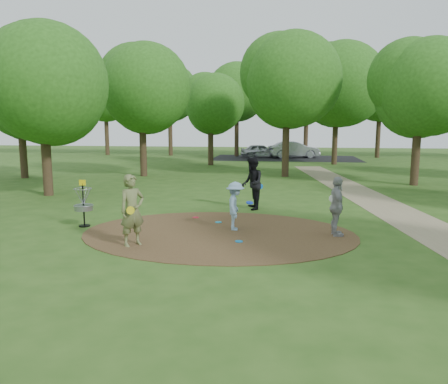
# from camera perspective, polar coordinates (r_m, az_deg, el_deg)

# --- Properties ---
(ground) EXTENTS (100.00, 100.00, 0.00)m
(ground) POSITION_cam_1_polar(r_m,az_deg,el_deg) (13.47, -0.71, -5.42)
(ground) COLOR #2D5119
(ground) RESTS_ON ground
(dirt_clearing) EXTENTS (8.40, 8.40, 0.02)m
(dirt_clearing) POSITION_cam_1_polar(r_m,az_deg,el_deg) (13.46, -0.71, -5.37)
(dirt_clearing) COLOR #47301C
(dirt_clearing) RESTS_ON ground
(footpath) EXTENTS (7.55, 39.89, 0.01)m
(footpath) POSITION_cam_1_polar(r_m,az_deg,el_deg) (15.92, 24.35, -3.95)
(footpath) COLOR #8C7A5B
(footpath) RESTS_ON ground
(parking_lot) EXTENTS (14.00, 8.00, 0.01)m
(parking_lot) POSITION_cam_1_polar(r_m,az_deg,el_deg) (43.03, 8.00, 4.40)
(parking_lot) COLOR black
(parking_lot) RESTS_ON ground
(player_observer_with_disc) EXTENTS (0.84, 0.85, 1.98)m
(player_observer_with_disc) POSITION_cam_1_polar(r_m,az_deg,el_deg) (12.17, -11.90, -2.37)
(player_observer_with_disc) COLOR #646B3E
(player_observer_with_disc) RESTS_ON ground
(player_throwing_with_disc) EXTENTS (0.93, 1.03, 1.54)m
(player_throwing_with_disc) POSITION_cam_1_polar(r_m,az_deg,el_deg) (13.70, 1.48, -1.87)
(player_throwing_with_disc) COLOR #88ACCB
(player_throwing_with_disc) RESTS_ON ground
(player_walking_with_disc) EXTENTS (0.96, 1.13, 2.06)m
(player_walking_with_disc) POSITION_cam_1_polar(r_m,az_deg,el_deg) (17.04, 3.69, 1.13)
(player_walking_with_disc) COLOR black
(player_walking_with_disc) RESTS_ON ground
(player_waiting_with_disc) EXTENTS (0.54, 1.09, 1.80)m
(player_waiting_with_disc) POSITION_cam_1_polar(r_m,az_deg,el_deg) (13.38, 14.51, -1.86)
(player_waiting_with_disc) COLOR #9B9B9E
(player_waiting_with_disc) RESTS_ON ground
(disc_ground_cyan) EXTENTS (0.22, 0.22, 0.02)m
(disc_ground_cyan) POSITION_cam_1_polar(r_m,az_deg,el_deg) (14.83, -0.73, -3.96)
(disc_ground_cyan) COLOR #1AA5D6
(disc_ground_cyan) RESTS_ON dirt_clearing
(disc_ground_blue) EXTENTS (0.22, 0.22, 0.02)m
(disc_ground_blue) POSITION_cam_1_polar(r_m,az_deg,el_deg) (12.47, 1.96, -6.45)
(disc_ground_blue) COLOR #0B78C2
(disc_ground_blue) RESTS_ON dirt_clearing
(disc_ground_red) EXTENTS (0.22, 0.22, 0.02)m
(disc_ground_red) POSITION_cam_1_polar(r_m,az_deg,el_deg) (15.61, -3.72, -3.32)
(disc_ground_red) COLOR red
(disc_ground_red) RESTS_ON dirt_clearing
(car_left) EXTENTS (4.20, 2.42, 1.35)m
(car_left) POSITION_cam_1_polar(r_m,az_deg,el_deg) (43.39, 4.83, 5.38)
(car_left) COLOR #A7A8AF
(car_left) RESTS_ON ground
(car_right) EXTENTS (5.18, 2.98, 1.62)m
(car_right) POSITION_cam_1_polar(r_m,az_deg,el_deg) (43.46, 9.12, 5.48)
(car_right) COLOR #999BA0
(car_right) RESTS_ON ground
(disc_golf_basket) EXTENTS (0.63, 0.63, 1.54)m
(disc_golf_basket) POSITION_cam_1_polar(r_m,az_deg,el_deg) (14.90, -17.90, -1.02)
(disc_golf_basket) COLOR black
(disc_golf_basket) RESTS_ON ground
(tree_ring) EXTENTS (36.78, 45.82, 9.65)m
(tree_ring) POSITION_cam_1_polar(r_m,az_deg,el_deg) (22.17, 9.19, 13.89)
(tree_ring) COLOR #332316
(tree_ring) RESTS_ON ground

